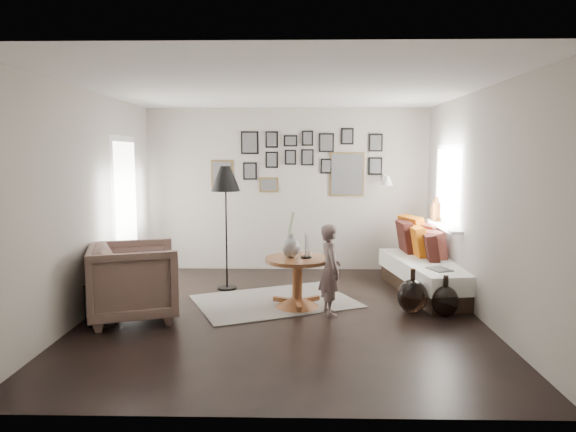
{
  "coord_description": "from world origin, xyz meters",
  "views": [
    {
      "loc": [
        0.19,
        -5.85,
        1.86
      ],
      "look_at": [
        0.05,
        0.5,
        1.1
      ],
      "focal_mm": 32.0,
      "sensor_mm": 36.0,
      "label": 1
    }
  ],
  "objects_px": {
    "daybed": "(430,269)",
    "demijohn_large": "(412,296)",
    "demijohn_small": "(445,301)",
    "child": "(330,270)",
    "magazine_basket": "(102,304)",
    "vase": "(291,244)",
    "armchair": "(134,281)",
    "floor_lamp": "(226,183)",
    "pedestal_table": "(297,284)"
  },
  "relations": [
    {
      "from": "vase",
      "to": "armchair",
      "type": "xyz_separation_m",
      "value": [
        -1.77,
        -0.49,
        -0.35
      ]
    },
    {
      "from": "vase",
      "to": "armchair",
      "type": "distance_m",
      "value": 1.87
    },
    {
      "from": "daybed",
      "to": "armchair",
      "type": "xyz_separation_m",
      "value": [
        -3.66,
        -1.26,
        0.13
      ]
    },
    {
      "from": "pedestal_table",
      "to": "demijohn_small",
      "type": "bearing_deg",
      "value": -10.79
    },
    {
      "from": "vase",
      "to": "daybed",
      "type": "distance_m",
      "value": 2.1
    },
    {
      "from": "pedestal_table",
      "to": "floor_lamp",
      "type": "bearing_deg",
      "value": 139.5
    },
    {
      "from": "vase",
      "to": "demijohn_large",
      "type": "relative_size",
      "value": 1.06
    },
    {
      "from": "floor_lamp",
      "to": "demijohn_small",
      "type": "distance_m",
      "value": 3.2
    },
    {
      "from": "pedestal_table",
      "to": "demijohn_large",
      "type": "bearing_deg",
      "value": -8.61
    },
    {
      "from": "vase",
      "to": "demijohn_large",
      "type": "xyz_separation_m",
      "value": [
        1.44,
        -0.23,
        -0.58
      ]
    },
    {
      "from": "child",
      "to": "demijohn_large",
      "type": "bearing_deg",
      "value": -99.68
    },
    {
      "from": "pedestal_table",
      "to": "child",
      "type": "bearing_deg",
      "value": -35.66
    },
    {
      "from": "demijohn_small",
      "to": "child",
      "type": "distance_m",
      "value": 1.37
    },
    {
      "from": "demijohn_large",
      "to": "demijohn_small",
      "type": "height_order",
      "value": "demijohn_large"
    },
    {
      "from": "magazine_basket",
      "to": "demijohn_large",
      "type": "distance_m",
      "value": 3.55
    },
    {
      "from": "vase",
      "to": "daybed",
      "type": "height_order",
      "value": "vase"
    },
    {
      "from": "magazine_basket",
      "to": "demijohn_small",
      "type": "xyz_separation_m",
      "value": [
        3.87,
        0.32,
        -0.03
      ]
    },
    {
      "from": "floor_lamp",
      "to": "daybed",
      "type": "bearing_deg",
      "value": -1.06
    },
    {
      "from": "demijohn_small",
      "to": "pedestal_table",
      "type": "bearing_deg",
      "value": 169.21
    },
    {
      "from": "pedestal_table",
      "to": "demijohn_large",
      "type": "relative_size",
      "value": 1.48
    },
    {
      "from": "floor_lamp",
      "to": "magazine_basket",
      "type": "xyz_separation_m",
      "value": [
        -1.19,
        -1.48,
        -1.26
      ]
    },
    {
      "from": "demijohn_small",
      "to": "armchair",
      "type": "bearing_deg",
      "value": -177.61
    },
    {
      "from": "demijohn_large",
      "to": "vase",
      "type": "bearing_deg",
      "value": 171.08
    },
    {
      "from": "demijohn_large",
      "to": "demijohn_small",
      "type": "relative_size",
      "value": 1.1
    },
    {
      "from": "daybed",
      "to": "magazine_basket",
      "type": "relative_size",
      "value": 4.81
    },
    {
      "from": "pedestal_table",
      "to": "armchair",
      "type": "xyz_separation_m",
      "value": [
        -1.85,
        -0.47,
        0.15
      ]
    },
    {
      "from": "pedestal_table",
      "to": "daybed",
      "type": "distance_m",
      "value": 1.98
    },
    {
      "from": "magazine_basket",
      "to": "demijohn_large",
      "type": "height_order",
      "value": "demijohn_large"
    },
    {
      "from": "demijohn_small",
      "to": "vase",
      "type": "bearing_deg",
      "value": 169.06
    },
    {
      "from": "pedestal_table",
      "to": "demijohn_large",
      "type": "height_order",
      "value": "pedestal_table"
    },
    {
      "from": "daybed",
      "to": "floor_lamp",
      "type": "xyz_separation_m",
      "value": [
        -2.79,
        0.05,
        1.16
      ]
    },
    {
      "from": "vase",
      "to": "floor_lamp",
      "type": "relative_size",
      "value": 0.33
    },
    {
      "from": "demijohn_large",
      "to": "magazine_basket",
      "type": "bearing_deg",
      "value": -172.89
    },
    {
      "from": "demijohn_small",
      "to": "demijohn_large",
      "type": "bearing_deg",
      "value": 161.08
    },
    {
      "from": "armchair",
      "to": "magazine_basket",
      "type": "height_order",
      "value": "armchair"
    },
    {
      "from": "floor_lamp",
      "to": "demijohn_large",
      "type": "xyz_separation_m",
      "value": [
        2.34,
        -1.04,
        -1.27
      ]
    },
    {
      "from": "daybed",
      "to": "vase",
      "type": "bearing_deg",
      "value": -167.02
    },
    {
      "from": "magazine_basket",
      "to": "demijohn_large",
      "type": "xyz_separation_m",
      "value": [
        3.52,
        0.44,
        -0.01
      ]
    },
    {
      "from": "daybed",
      "to": "demijohn_large",
      "type": "distance_m",
      "value": 1.1
    },
    {
      "from": "vase",
      "to": "demijohn_large",
      "type": "distance_m",
      "value": 1.57
    },
    {
      "from": "pedestal_table",
      "to": "floor_lamp",
      "type": "xyz_separation_m",
      "value": [
        -0.98,
        0.84,
        1.19
      ]
    },
    {
      "from": "armchair",
      "to": "demijohn_small",
      "type": "bearing_deg",
      "value": -106.23
    },
    {
      "from": "armchair",
      "to": "demijohn_small",
      "type": "relative_size",
      "value": 1.98
    },
    {
      "from": "vase",
      "to": "floor_lamp",
      "type": "xyz_separation_m",
      "value": [
        -0.9,
        0.82,
        0.69
      ]
    },
    {
      "from": "daybed",
      "to": "demijohn_large",
      "type": "xyz_separation_m",
      "value": [
        -0.45,
        -0.99,
        -0.11
      ]
    },
    {
      "from": "armchair",
      "to": "floor_lamp",
      "type": "bearing_deg",
      "value": -52.12
    },
    {
      "from": "magazine_basket",
      "to": "vase",
      "type": "bearing_deg",
      "value": 17.68
    },
    {
      "from": "demijohn_large",
      "to": "floor_lamp",
      "type": "bearing_deg",
      "value": 155.95
    },
    {
      "from": "armchair",
      "to": "floor_lamp",
      "type": "distance_m",
      "value": 1.88
    },
    {
      "from": "pedestal_table",
      "to": "daybed",
      "type": "relative_size",
      "value": 0.38
    }
  ]
}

